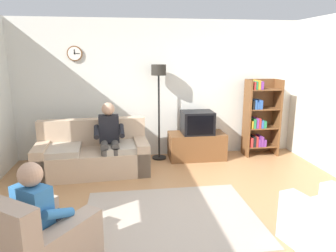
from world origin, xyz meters
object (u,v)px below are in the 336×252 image
at_px(bookshelf, 259,118).
at_px(person_on_couch, 109,135).
at_px(tv, 197,122).
at_px(person_in_left_armchair, 42,212).
at_px(floor_lamp, 159,86).
at_px(armchair_near_window, 38,247).
at_px(tv_stand, 197,146).
at_px(couch, 93,155).

bearing_deg(bookshelf, person_on_couch, -167.80).
height_order(tv, person_in_left_armchair, person_in_left_armchair).
height_order(tv, floor_lamp, floor_lamp).
bearing_deg(person_on_couch, armchair_near_window, -103.02).
height_order(tv_stand, person_on_couch, person_on_couch).
height_order(bookshelf, armchair_near_window, bookshelf).
relative_size(bookshelf, armchair_near_window, 1.31).
bearing_deg(tv, tv_stand, 90.00).
distance_m(couch, armchair_near_window, 2.61).
height_order(tv, person_on_couch, person_on_couch).
relative_size(tv, bookshelf, 0.39).
height_order(armchair_near_window, person_in_left_armchair, person_in_left_armchair).
xyz_separation_m(couch, bookshelf, (3.28, 0.53, 0.45)).
distance_m(couch, tv, 2.06).
xyz_separation_m(couch, armchair_near_window, (-0.27, -2.59, -0.02)).
height_order(armchair_near_window, person_on_couch, person_on_couch).
height_order(couch, tv, tv).
relative_size(tv, floor_lamp, 0.32).
distance_m(tv, floor_lamp, 1.03).
bearing_deg(couch, floor_lamp, 24.63).
bearing_deg(couch, person_on_couch, -20.13).
distance_m(couch, tv_stand, 2.03).
distance_m(tv_stand, person_in_left_armchair, 3.72).
bearing_deg(tv_stand, person_in_left_armchair, -126.29).
bearing_deg(person_on_couch, couch, 159.87).
xyz_separation_m(tv, person_on_couch, (-1.67, -0.55, -0.04)).
bearing_deg(couch, tv, 12.60).
height_order(couch, bookshelf, bookshelf).
distance_m(tv, bookshelf, 1.31).
distance_m(tv, person_in_left_armchair, 3.69).
bearing_deg(person_in_left_armchair, person_on_couch, 77.80).
height_order(couch, floor_lamp, floor_lamp).
distance_m(floor_lamp, person_in_left_armchair, 3.51).
distance_m(person_on_couch, person_in_left_armchair, 2.47).
relative_size(floor_lamp, person_in_left_armchair, 1.65).
distance_m(tv_stand, person_on_couch, 1.82).
relative_size(tv_stand, tv, 1.83).
bearing_deg(tv_stand, armchair_near_window, -126.29).
xyz_separation_m(tv, armchair_near_window, (-2.25, -3.03, -0.45)).
bearing_deg(bookshelf, person_in_left_armchair, -138.87).
height_order(floor_lamp, person_on_couch, floor_lamp).
xyz_separation_m(armchair_near_window, person_on_couch, (0.57, 2.48, 0.41)).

